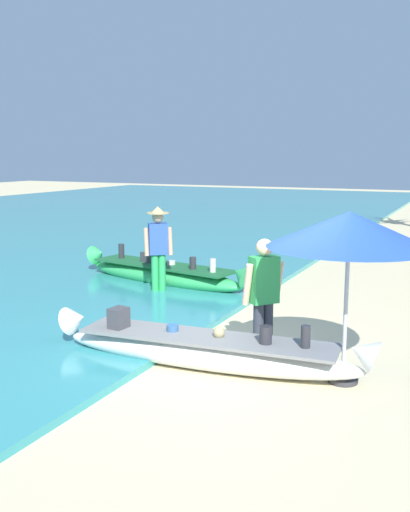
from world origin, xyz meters
name	(u,v)px	position (x,y,z in m)	size (l,w,h in m)	color
ground_plane	(240,366)	(0.00, 0.00, 0.00)	(80.00, 80.00, 0.00)	beige
boat_white_foreground	(206,350)	(-0.37, -0.26, 0.24)	(4.35, 1.01, 0.70)	white
boat_green_midground	(163,274)	(-3.24, 3.65, 0.26)	(4.27, 1.43, 0.78)	#38B760
person_vendor_hatted	(158,245)	(-2.89, 2.87, 1.01)	(0.55, 0.50, 1.76)	green
person_tourist_customer	(264,294)	(0.22, 0.25, 0.94)	(0.51, 0.55, 1.67)	#333842
patio_umbrella_large	(349,230)	(1.34, 0.03, 1.87)	(1.94, 1.94, 2.09)	#B7B7BC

